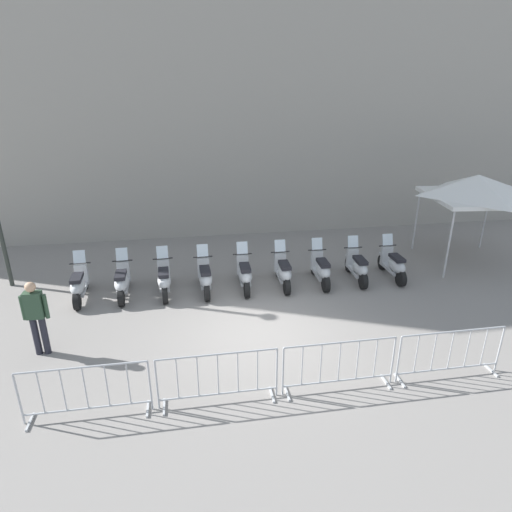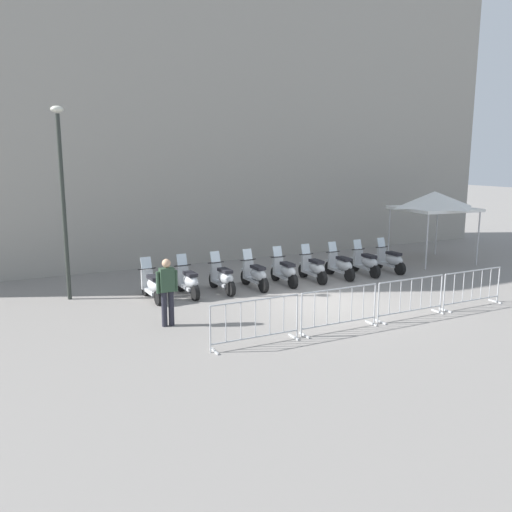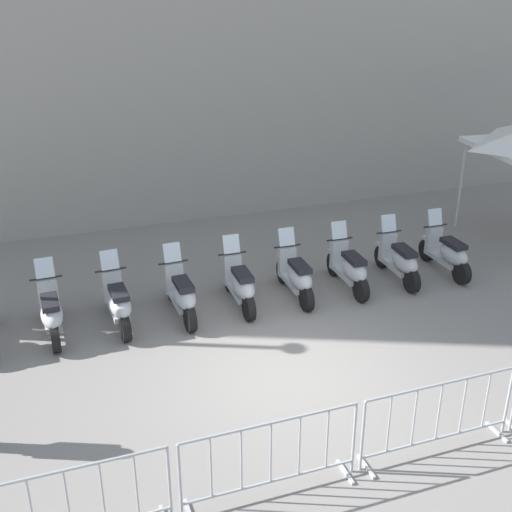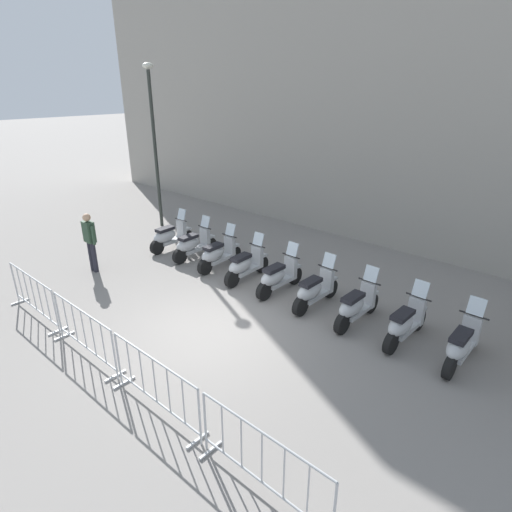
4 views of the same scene
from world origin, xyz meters
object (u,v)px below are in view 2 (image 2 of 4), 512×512
(officer_near_row_end, at_px, (167,288))
(motorcycle_5, at_px, (314,269))
(barrier_segment_3, at_px, (472,289))
(motorcycle_8, at_px, (390,260))
(motorcycle_2, at_px, (223,278))
(motorcycle_0, at_px, (152,286))
(motorcycle_4, at_px, (285,272))
(barrier_segment_2, at_px, (411,298))
(motorcycle_1, at_px, (189,282))
(barrier_segment_0, at_px, (256,322))
(street_lamp, at_px, (62,185))
(canopy_tent, at_px, (434,201))
(barrier_segment_1, at_px, (340,309))
(motorcycle_6, at_px, (341,266))
(motorcycle_7, at_px, (366,263))
(motorcycle_3, at_px, (255,275))

(officer_near_row_end, bearing_deg, motorcycle_5, 28.89)
(motorcycle_5, distance_m, barrier_segment_3, 5.22)
(motorcycle_8, bearing_deg, motorcycle_5, -173.81)
(motorcycle_2, bearing_deg, motorcycle_0, -174.06)
(motorcycle_4, relative_size, officer_near_row_end, 1.00)
(barrier_segment_2, relative_size, barrier_segment_3, 1.00)
(motorcycle_1, height_order, barrier_segment_0, motorcycle_1)
(street_lamp, height_order, canopy_tent, street_lamp)
(motorcycle_4, height_order, barrier_segment_3, motorcycle_4)
(officer_near_row_end, bearing_deg, barrier_segment_2, -13.70)
(motorcycle_1, relative_size, barrier_segment_1, 0.78)
(officer_near_row_end, bearing_deg, motorcycle_6, 25.47)
(motorcycle_1, distance_m, barrier_segment_2, 6.57)
(motorcycle_7, distance_m, barrier_segment_1, 6.52)
(canopy_tent, bearing_deg, motorcycle_8, -156.95)
(street_lamp, bearing_deg, barrier_segment_0, -55.06)
(motorcycle_5, relative_size, barrier_segment_0, 0.78)
(motorcycle_5, relative_size, barrier_segment_1, 0.78)
(motorcycle_4, height_order, barrier_segment_2, motorcycle_4)
(motorcycle_2, bearing_deg, motorcycle_5, 5.89)
(motorcycle_0, distance_m, motorcycle_1, 1.13)
(canopy_tent, bearing_deg, motorcycle_7, -161.57)
(motorcycle_6, distance_m, barrier_segment_1, 5.77)
(motorcycle_6, height_order, motorcycle_8, same)
(motorcycle_6, xyz_separation_m, canopy_tent, (5.08, 1.46, 2.06))
(motorcycle_4, height_order, motorcycle_7, same)
(motorcycle_4, bearing_deg, barrier_segment_0, -120.02)
(motorcycle_8, relative_size, barrier_segment_2, 0.78)
(motorcycle_8, bearing_deg, street_lamp, 179.51)
(barrier_segment_3, bearing_deg, motorcycle_4, 133.17)
(barrier_segment_3, bearing_deg, motorcycle_0, 155.99)
(motorcycle_2, distance_m, officer_near_row_end, 3.62)
(barrier_segment_0, relative_size, barrier_segment_3, 1.00)
(motorcycle_7, bearing_deg, motorcycle_8, 5.85)
(barrier_segment_3, bearing_deg, street_lamp, 155.96)
(motorcycle_3, xyz_separation_m, barrier_segment_0, (-1.80, -4.89, 0.07))
(barrier_segment_2, bearing_deg, motorcycle_8, 60.54)
(motorcycle_5, bearing_deg, motorcycle_4, -174.11)
(motorcycle_1, height_order, motorcycle_6, same)
(street_lamp, bearing_deg, motorcycle_2, -10.03)
(street_lamp, bearing_deg, motorcycle_8, -0.49)
(motorcycle_7, xyz_separation_m, canopy_tent, (3.96, 1.32, 2.06))
(motorcycle_1, distance_m, motorcycle_5, 4.53)
(motorcycle_3, height_order, barrier_segment_1, motorcycle_3)
(motorcycle_5, bearing_deg, canopy_tent, 14.19)
(motorcycle_1, xyz_separation_m, motorcycle_6, (5.64, 0.56, 0.00))
(barrier_segment_2, distance_m, canopy_tent, 8.63)
(motorcycle_0, height_order, motorcycle_8, same)
(motorcycle_2, relative_size, barrier_segment_3, 0.78)
(motorcycle_8, xyz_separation_m, officer_near_row_end, (-9.04, -3.49, 0.53))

